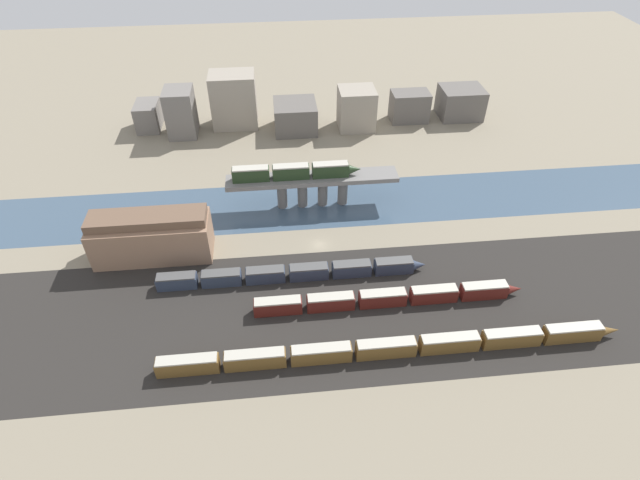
# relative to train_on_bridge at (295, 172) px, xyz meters

# --- Properties ---
(ground_plane) EXTENTS (400.00, 400.00, 0.00)m
(ground_plane) POSITION_rel_train_on_bridge_xyz_m (4.81, -18.74, -11.71)
(ground_plane) COLOR gray
(railbed_yard) EXTENTS (280.00, 42.00, 0.01)m
(railbed_yard) POSITION_rel_train_on_bridge_xyz_m (4.81, -42.74, -11.71)
(railbed_yard) COLOR #282623
(railbed_yard) RESTS_ON ground
(river_water) EXTENTS (320.00, 23.68, 0.01)m
(river_water) POSITION_rel_train_on_bridge_xyz_m (4.81, 0.00, -11.71)
(river_water) COLOR #3D5166
(river_water) RESTS_ON ground
(bridge) EXTENTS (49.16, 7.07, 9.73)m
(bridge) POSITION_rel_train_on_bridge_xyz_m (4.81, 0.00, -4.48)
(bridge) COLOR slate
(bridge) RESTS_ON ground
(train_on_bridge) EXTENTS (36.42, 3.14, 4.06)m
(train_on_bridge) POSITION_rel_train_on_bridge_xyz_m (0.00, 0.00, 0.00)
(train_on_bridge) COLOR #23381E
(train_on_bridge) RESTS_ON bridge
(train_yard_near) EXTENTS (99.55, 2.79, 4.02)m
(train_yard_near) POSITION_rel_train_on_bridge_xyz_m (16.59, -56.01, -9.74)
(train_yard_near) COLOR brown
(train_yard_near) RESTS_ON ground
(train_yard_mid) EXTENTS (63.72, 2.94, 3.85)m
(train_yard_mid) POSITION_rel_train_on_bridge_xyz_m (18.75, -41.57, -9.82)
(train_yard_mid) COLOR #5B1E19
(train_yard_mid) RESTS_ON ground
(train_yard_far) EXTENTS (66.48, 3.18, 3.66)m
(train_yard_far) POSITION_rel_train_on_bridge_xyz_m (-2.98, -30.82, -9.92)
(train_yard_far) COLOR #2D384C
(train_yard_far) RESTS_ON ground
(warehouse_building) EXTENTS (29.70, 10.85, 12.93)m
(warehouse_building) POSITION_rel_train_on_bridge_xyz_m (-38.08, -18.13, -5.57)
(warehouse_building) COLOR #937056
(warehouse_building) RESTS_ON ground
(city_block_far_left) EXTENTS (8.12, 12.40, 9.56)m
(city_block_far_left) POSITION_rel_train_on_bridge_xyz_m (-50.75, 54.93, -6.93)
(city_block_far_left) COLOR slate
(city_block_far_left) RESTS_ON ground
(city_block_left) EXTENTS (9.87, 11.97, 16.70)m
(city_block_left) POSITION_rel_train_on_bridge_xyz_m (-37.71, 48.92, -3.36)
(city_block_left) COLOR slate
(city_block_left) RESTS_ON ground
(city_block_center) EXTENTS (16.21, 11.98, 19.47)m
(city_block_center) POSITION_rel_train_on_bridge_xyz_m (-19.02, 54.32, -1.98)
(city_block_center) COLOR gray
(city_block_center) RESTS_ON ground
(city_block_right) EXTENTS (15.21, 15.34, 10.19)m
(city_block_right) POSITION_rel_train_on_bridge_xyz_m (2.89, 48.27, -6.62)
(city_block_right) COLOR #605B56
(city_block_right) RESTS_ON ground
(city_block_far_right) EXTENTS (13.00, 11.91, 14.66)m
(city_block_far_right) POSITION_rel_train_on_bridge_xyz_m (25.26, 47.64, -4.39)
(city_block_far_right) COLOR gray
(city_block_far_right) RESTS_ON ground
(city_block_tall) EXTENTS (13.93, 9.05, 10.92)m
(city_block_tall) POSITION_rel_train_on_bridge_xyz_m (46.14, 51.52, -6.25)
(city_block_tall) COLOR #605B56
(city_block_tall) RESTS_ON ground
(city_block_low) EXTENTS (15.79, 13.26, 11.09)m
(city_block_low) POSITION_rel_train_on_bridge_xyz_m (66.30, 52.80, -6.17)
(city_block_low) COLOR #605B56
(city_block_low) RESTS_ON ground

